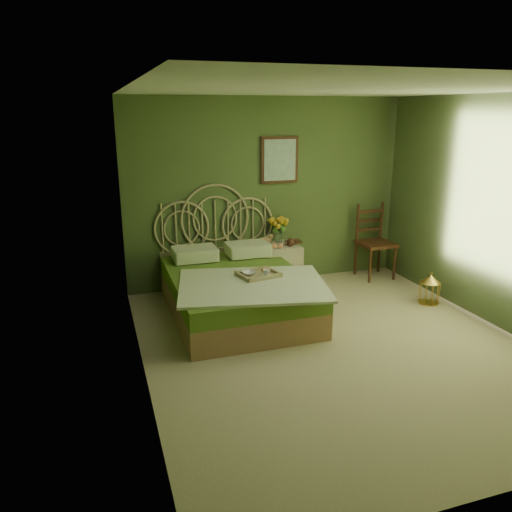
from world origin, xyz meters
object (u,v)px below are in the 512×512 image
object	(u,v)px
nightstand	(278,261)
birdcage	(430,289)
chair	(373,237)
bed	(236,288)

from	to	relation	value
nightstand	birdcage	bearing A→B (deg)	-37.41
nightstand	chair	distance (m)	1.53
bed	chair	world-z (taller)	bed
bed	nightstand	world-z (taller)	bed
chair	birdcage	world-z (taller)	chair
nightstand	chair	bearing A→B (deg)	-0.07
bed	chair	size ratio (longest dim) A/B	2.14
nightstand	chair	size ratio (longest dim) A/B	0.95
nightstand	birdcage	world-z (taller)	nightstand
chair	birdcage	xyz separation A→B (m)	(0.12, -1.24, -0.42)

